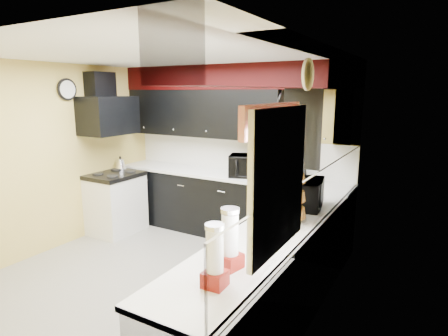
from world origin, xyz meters
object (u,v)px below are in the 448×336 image
object	(u,v)px
microwave	(304,194)
kettle	(121,164)
utensil_crock	(278,175)
knife_block	(300,173)
toaster_oven	(248,166)

from	to	relation	value
microwave	kettle	distance (m)	3.22
utensil_crock	knife_block	xyz separation A→B (m)	(0.26, 0.09, 0.05)
microwave	utensil_crock	distance (m)	1.17
toaster_oven	microwave	size ratio (longest dim) A/B	1.01
knife_block	kettle	xyz separation A→B (m)	(-2.76, -0.51, -0.07)
toaster_oven	utensil_crock	xyz separation A→B (m)	(0.47, -0.04, -0.08)
utensil_crock	microwave	bearing A→B (deg)	-54.81
microwave	kettle	size ratio (longest dim) A/B	3.05
utensil_crock	kettle	distance (m)	2.54
kettle	utensil_crock	bearing A→B (deg)	9.55
microwave	knife_block	bearing A→B (deg)	10.41
toaster_oven	kettle	xyz separation A→B (m)	(-2.03, -0.46, -0.10)
knife_block	kettle	distance (m)	2.81
toaster_oven	utensil_crock	bearing A→B (deg)	-24.70
toaster_oven	knife_block	xyz separation A→B (m)	(0.74, 0.04, -0.03)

